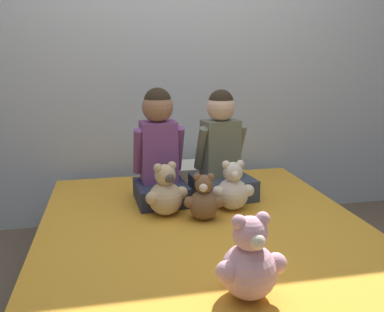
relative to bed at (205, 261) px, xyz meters
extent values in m
plane|color=brown|center=(0.00, 0.00, -0.19)|extent=(14.00, 14.00, 0.00)
cube|color=silver|center=(0.00, 1.10, 1.06)|extent=(8.00, 0.06, 2.50)
cube|color=#997F60|center=(0.00, 0.00, -0.11)|extent=(1.67, 1.91, 0.17)
cube|color=silver|center=(0.00, 0.00, 0.07)|extent=(1.64, 1.87, 0.18)
cube|color=gold|center=(0.00, 0.00, 0.18)|extent=(1.65, 1.89, 0.03)
cube|color=#282D47|center=(-0.18, 0.40, 0.25)|extent=(0.31, 0.35, 0.11)
cube|color=#7F4789|center=(-0.18, 0.45, 0.49)|extent=(0.21, 0.17, 0.36)
sphere|color=#9E7051|center=(-0.18, 0.45, 0.75)|extent=(0.18, 0.18, 0.18)
sphere|color=#2D2319|center=(-0.18, 0.45, 0.78)|extent=(0.16, 0.16, 0.16)
cylinder|color=#7F4789|center=(-0.30, 0.44, 0.49)|extent=(0.07, 0.15, 0.29)
cylinder|color=#7F4789|center=(-0.06, 0.46, 0.49)|extent=(0.07, 0.15, 0.29)
cube|color=#384251|center=(0.20, 0.40, 0.26)|extent=(0.38, 0.36, 0.13)
cube|color=slate|center=(0.19, 0.45, 0.49)|extent=(0.23, 0.18, 0.34)
sphere|color=beige|center=(0.19, 0.45, 0.74)|extent=(0.17, 0.17, 0.17)
sphere|color=#2D2319|center=(0.19, 0.45, 0.77)|extent=(0.15, 0.15, 0.15)
cylinder|color=slate|center=(0.07, 0.43, 0.50)|extent=(0.08, 0.15, 0.27)
cylinder|color=slate|center=(0.31, 0.47, 0.50)|extent=(0.08, 0.15, 0.27)
sphere|color=#D1B78E|center=(-0.18, 0.20, 0.29)|extent=(0.18, 0.18, 0.18)
sphere|color=#D1B78E|center=(-0.18, 0.20, 0.42)|extent=(0.11, 0.11, 0.11)
sphere|color=#4C4742|center=(-0.16, 0.15, 0.41)|extent=(0.05, 0.05, 0.05)
sphere|color=#D1B78E|center=(-0.21, 0.19, 0.46)|extent=(0.05, 0.05, 0.05)
sphere|color=#D1B78E|center=(-0.14, 0.21, 0.46)|extent=(0.05, 0.05, 0.05)
sphere|color=#D1B78E|center=(-0.25, 0.15, 0.31)|extent=(0.07, 0.07, 0.07)
sphere|color=#D1B78E|center=(-0.09, 0.21, 0.31)|extent=(0.07, 0.07, 0.07)
sphere|color=silver|center=(0.20, 0.21, 0.28)|extent=(0.18, 0.18, 0.18)
sphere|color=silver|center=(0.20, 0.21, 0.41)|extent=(0.11, 0.11, 0.11)
sphere|color=white|center=(0.20, 0.16, 0.40)|extent=(0.05, 0.05, 0.05)
sphere|color=silver|center=(0.16, 0.21, 0.45)|extent=(0.05, 0.05, 0.05)
sphere|color=silver|center=(0.24, 0.20, 0.45)|extent=(0.05, 0.05, 0.05)
sphere|color=silver|center=(0.11, 0.19, 0.31)|extent=(0.07, 0.07, 0.07)
sphere|color=silver|center=(0.28, 0.18, 0.31)|extent=(0.07, 0.07, 0.07)
sphere|color=brown|center=(0.01, 0.10, 0.27)|extent=(0.16, 0.16, 0.16)
sphere|color=brown|center=(0.01, 0.10, 0.39)|extent=(0.10, 0.10, 0.10)
sphere|color=white|center=(0.00, 0.06, 0.38)|extent=(0.04, 0.04, 0.04)
sphere|color=brown|center=(-0.02, 0.11, 0.42)|extent=(0.04, 0.04, 0.04)
sphere|color=brown|center=(0.05, 0.09, 0.42)|extent=(0.04, 0.04, 0.04)
sphere|color=brown|center=(-0.06, 0.10, 0.29)|extent=(0.06, 0.06, 0.06)
sphere|color=brown|center=(0.08, 0.07, 0.29)|extent=(0.06, 0.06, 0.06)
sphere|color=#DBA3B2|center=(0.01, -0.62, 0.29)|extent=(0.20, 0.20, 0.20)
sphere|color=#DBA3B2|center=(0.01, -0.62, 0.44)|extent=(0.12, 0.12, 0.12)
sphere|color=beige|center=(0.02, -0.67, 0.43)|extent=(0.06, 0.06, 0.06)
sphere|color=#DBA3B2|center=(-0.04, -0.63, 0.49)|extent=(0.05, 0.05, 0.05)
sphere|color=#DBA3B2|center=(0.05, -0.62, 0.49)|extent=(0.05, 0.05, 0.05)
sphere|color=#DBA3B2|center=(-0.08, -0.65, 0.32)|extent=(0.08, 0.08, 0.08)
sphere|color=#DBA3B2|center=(0.11, -0.63, 0.32)|extent=(0.08, 0.08, 0.08)
cube|color=silver|center=(0.00, 0.79, 0.25)|extent=(0.48, 0.28, 0.11)
camera|label=1|loc=(-0.44, -1.84, 1.04)|focal=38.00mm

